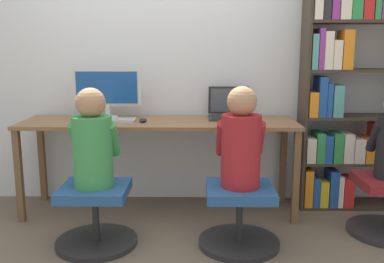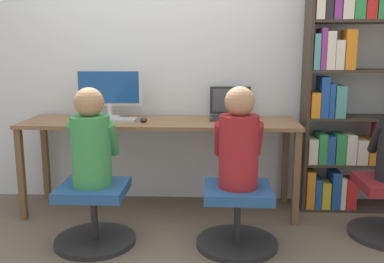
% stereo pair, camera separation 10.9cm
% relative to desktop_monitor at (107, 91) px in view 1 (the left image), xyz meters
% --- Properties ---
extents(ground_plane, '(14.00, 14.00, 0.00)m').
position_rel_desktop_monitor_xyz_m(ground_plane, '(0.45, -0.44, -1.01)').
color(ground_plane, brown).
extents(wall_back, '(10.00, 0.05, 2.60)m').
position_rel_desktop_monitor_xyz_m(wall_back, '(0.45, 0.21, 0.29)').
color(wall_back, silver).
rests_on(wall_back, ground_plane).
extents(desk, '(2.24, 0.58, 0.77)m').
position_rel_desktop_monitor_xyz_m(desk, '(0.45, -0.14, -0.31)').
color(desk, brown).
rests_on(desk, ground_plane).
extents(desktop_monitor, '(0.57, 0.17, 0.42)m').
position_rel_desktop_monitor_xyz_m(desktop_monitor, '(0.00, 0.00, 0.00)').
color(desktop_monitor, beige).
rests_on(desktop_monitor, desk).
extents(laptop, '(0.35, 0.32, 0.26)m').
position_rel_desktop_monitor_xyz_m(laptop, '(1.03, -0.00, -0.18)').
color(laptop, '#2D2D30').
rests_on(laptop, desk).
extents(keyboard, '(0.44, 0.14, 0.03)m').
position_rel_desktop_monitor_xyz_m(keyboard, '(0.04, -0.19, -0.22)').
color(keyboard, '#B2B2B7').
rests_on(keyboard, desk).
extents(computer_mouse_by_keyboard, '(0.06, 0.09, 0.03)m').
position_rel_desktop_monitor_xyz_m(computer_mouse_by_keyboard, '(0.33, -0.21, -0.21)').
color(computer_mouse_by_keyboard, black).
rests_on(computer_mouse_by_keyboard, desk).
extents(office_chair_left, '(0.57, 0.57, 0.43)m').
position_rel_desktop_monitor_xyz_m(office_chair_left, '(0.06, -0.79, -0.79)').
color(office_chair_left, '#262628').
rests_on(office_chair_left, ground_plane).
extents(office_chair_right, '(0.57, 0.57, 0.43)m').
position_rel_desktop_monitor_xyz_m(office_chair_right, '(1.06, -0.79, -0.79)').
color(office_chair_right, '#262628').
rests_on(office_chair_right, ground_plane).
extents(person_at_monitor, '(0.33, 0.30, 0.67)m').
position_rel_desktop_monitor_xyz_m(person_at_monitor, '(0.06, -0.79, -0.27)').
color(person_at_monitor, '#388C47').
rests_on(person_at_monitor, office_chair_left).
extents(person_at_laptop, '(0.33, 0.31, 0.69)m').
position_rel_desktop_monitor_xyz_m(person_at_laptop, '(1.06, -0.78, -0.26)').
color(person_at_laptop, maroon).
rests_on(person_at_laptop, office_chair_right).
extents(bookshelf, '(0.91, 0.29, 1.97)m').
position_rel_desktop_monitor_xyz_m(bookshelf, '(1.98, -0.02, -0.03)').
color(bookshelf, '#382D23').
rests_on(bookshelf, ground_plane).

